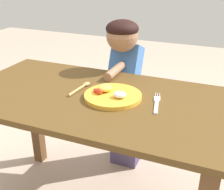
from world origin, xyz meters
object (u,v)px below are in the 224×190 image
plate (112,95)px  person (125,91)px  fork (157,103)px  spoon (81,87)px

plate → person: size_ratio=0.26×
fork → spoon: bearing=74.6°
fork → spoon: 0.40m
plate → fork: size_ratio=1.27×
fork → person: bearing=22.9°
person → spoon: bearing=78.5°
fork → person: size_ratio=0.21×
plate → fork: bearing=5.0°
spoon → person: size_ratio=0.18×
plate → fork: (0.21, 0.02, -0.01)m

